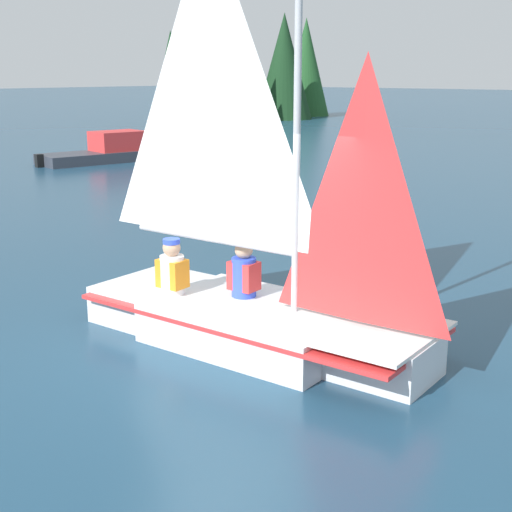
{
  "coord_description": "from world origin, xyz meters",
  "views": [
    {
      "loc": [
        6.14,
        5.12,
        3.13
      ],
      "look_at": [
        0.0,
        0.0,
        1.07
      ],
      "focal_mm": 50.0,
      "sensor_mm": 36.0,
      "label": 1
    }
  ],
  "objects": [
    {
      "name": "sailor_helm",
      "position": [
        -0.18,
        -0.34,
        0.62
      ],
      "size": [
        0.32,
        0.35,
        1.16
      ],
      "rotation": [
        0.0,
        0.0,
        1.63
      ],
      "color": "black",
      "rests_on": "ground_plane"
    },
    {
      "name": "motorboat_distant",
      "position": [
        -10.5,
        -15.6,
        0.37
      ],
      "size": [
        5.37,
        2.55,
        1.07
      ],
      "rotation": [
        0.0,
        0.0,
        2.95
      ],
      "color": "#333842",
      "rests_on": "ground_plane"
    },
    {
      "name": "treeline_shore",
      "position": [
        -31.89,
        -26.09,
        3.22
      ],
      "size": [
        18.04,
        5.01,
        7.08
      ],
      "color": "#1E4C23",
      "rests_on": "ground_plane"
    },
    {
      "name": "sailor_crew",
      "position": [
        0.31,
        -1.09,
        0.63
      ],
      "size": [
        0.32,
        0.35,
        1.16
      ],
      "rotation": [
        0.0,
        0.0,
        1.63
      ],
      "color": "black",
      "rests_on": "ground_plane"
    },
    {
      "name": "sailboat_main",
      "position": [
        0.0,
        -0.06,
        0.65
      ],
      "size": [
        1.91,
        4.5,
        4.99
      ],
      "rotation": [
        0.0,
        0.0,
        1.63
      ],
      "color": "silver",
      "rests_on": "ground_plane"
    },
    {
      "name": "ground_plane",
      "position": [
        0.0,
        0.0,
        0.0
      ],
      "size": [
        260.0,
        260.0,
        0.0
      ],
      "primitive_type": "plane",
      "color": "navy"
    }
  ]
}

